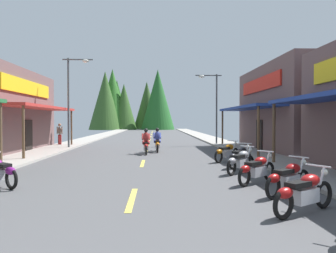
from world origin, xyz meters
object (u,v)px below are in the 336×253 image
at_px(motorcycle_parked_right_6, 227,152).
at_px(streetlamp_right, 212,99).
at_px(streetlamp_left, 73,90).
at_px(motorcycle_parked_right_4, 241,161).
at_px(motorcycle_parked_right_2, 288,178).
at_px(rider_cruising_trailing, 157,142).
at_px(rider_cruising_lead, 146,143).
at_px(pedestrian_by_shop, 60,133).
at_px(motorcycle_parked_right_1, 304,192).
at_px(motorcycle_parked_right_5, 240,156).
at_px(motorcycle_parked_right_3, 257,169).

bearing_deg(motorcycle_parked_right_6, streetlamp_right, 39.61).
height_order(streetlamp_left, motorcycle_parked_right_4, streetlamp_left).
relative_size(motorcycle_parked_right_2, rider_cruising_trailing, 0.84).
relative_size(rider_cruising_lead, rider_cruising_trailing, 1.00).
bearing_deg(rider_cruising_trailing, pedestrian_by_shop, 56.63).
bearing_deg(streetlamp_left, motorcycle_parked_right_4, -49.11).
xyz_separation_m(streetlamp_right, motorcycle_parked_right_1, (-1.46, -18.74, -3.38)).
xyz_separation_m(streetlamp_left, motorcycle_parked_right_5, (9.69, -9.24, -3.76)).
xyz_separation_m(motorcycle_parked_right_2, motorcycle_parked_right_3, (-0.35, 1.58, 0.00)).
bearing_deg(pedestrian_by_shop, motorcycle_parked_right_5, 68.46).
bearing_deg(motorcycle_parked_right_4, motorcycle_parked_right_3, -137.21).
xyz_separation_m(motorcycle_parked_right_4, motorcycle_parked_right_6, (0.24, 3.34, 0.00)).
height_order(motorcycle_parked_right_1, motorcycle_parked_right_4, same).
bearing_deg(pedestrian_by_shop, streetlamp_right, 115.70).
bearing_deg(motorcycle_parked_right_6, motorcycle_parked_right_2, -133.09).
relative_size(motorcycle_parked_right_3, rider_cruising_trailing, 0.79).
height_order(motorcycle_parked_right_3, motorcycle_parked_right_5, same).
relative_size(streetlamp_right, rider_cruising_trailing, 2.75).
bearing_deg(motorcycle_parked_right_3, rider_cruising_lead, 72.72).
height_order(streetlamp_right, motorcycle_parked_right_6, streetlamp_right).
bearing_deg(rider_cruising_trailing, motorcycle_parked_right_6, -146.56).
distance_m(motorcycle_parked_right_1, rider_cruising_trailing, 13.87).
relative_size(streetlamp_left, rider_cruising_trailing, 3.06).
height_order(motorcycle_parked_right_3, motorcycle_parked_right_4, same).
distance_m(motorcycle_parked_right_5, rider_cruising_trailing, 7.72).
bearing_deg(motorcycle_parked_right_5, motorcycle_parked_right_6, 45.72).
bearing_deg(motorcycle_parked_right_5, pedestrian_by_shop, 85.15).
distance_m(streetlamp_right, rider_cruising_lead, 8.99).
xyz_separation_m(motorcycle_parked_right_1, pedestrian_by_shop, (-10.99, 18.42, 0.57)).
height_order(motorcycle_parked_right_4, rider_cruising_trailing, rider_cruising_trailing).
height_order(streetlamp_left, motorcycle_parked_right_2, streetlamp_left).
bearing_deg(motorcycle_parked_right_6, streetlamp_left, 98.36).
distance_m(motorcycle_parked_right_2, motorcycle_parked_right_6, 6.87).
bearing_deg(streetlamp_right, rider_cruising_trailing, -131.38).
relative_size(streetlamp_right, motorcycle_parked_right_3, 3.48).
bearing_deg(motorcycle_parked_right_5, motorcycle_parked_right_4, -153.81).
height_order(streetlamp_right, pedestrian_by_shop, streetlamp_right).
bearing_deg(motorcycle_parked_right_4, motorcycle_parked_right_2, -131.35).
height_order(rider_cruising_lead, rider_cruising_trailing, same).
height_order(motorcycle_parked_right_6, rider_cruising_lead, rider_cruising_lead).
xyz_separation_m(motorcycle_parked_right_5, pedestrian_by_shop, (-11.43, 11.75, 0.57)).
bearing_deg(motorcycle_parked_right_3, motorcycle_parked_right_4, 48.87).
bearing_deg(motorcycle_parked_right_3, pedestrian_by_shop, 85.36).
distance_m(motorcycle_parked_right_2, rider_cruising_lead, 11.41).
height_order(motorcycle_parked_right_1, motorcycle_parked_right_5, same).
height_order(motorcycle_parked_right_4, motorcycle_parked_right_6, same).
xyz_separation_m(streetlamp_left, streetlamp_right, (10.71, 2.82, -0.38)).
bearing_deg(rider_cruising_trailing, rider_cruising_lead, 149.78).
distance_m(motorcycle_parked_right_1, motorcycle_parked_right_3, 3.23).
bearing_deg(motorcycle_parked_right_2, motorcycle_parked_right_1, -138.21).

